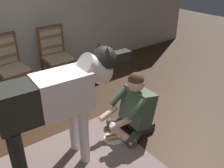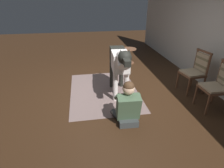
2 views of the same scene
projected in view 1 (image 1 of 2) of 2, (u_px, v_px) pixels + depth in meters
The scene contains 5 objects.
dining_chair_left_of_pair at pixel (9, 64), 3.82m from camera, with size 0.51×0.51×0.98m.
dining_chair_right_of_pair at pixel (55, 53), 4.23m from camera, with size 0.47×0.48×0.98m.
person_sitting_on_floor at pixel (134, 108), 3.09m from camera, with size 0.67×0.58×0.81m.
large_dog at pixel (57, 97), 2.39m from camera, with size 1.60×0.38×1.24m.
hot_dog_on_plate at pixel (114, 137), 3.08m from camera, with size 0.25×0.25×0.06m.
Camera 1 is at (-0.72, -1.72, 2.02)m, focal length 40.38 mm.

